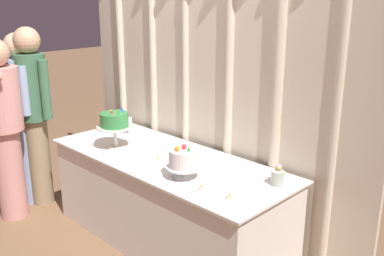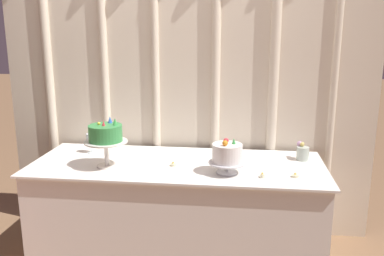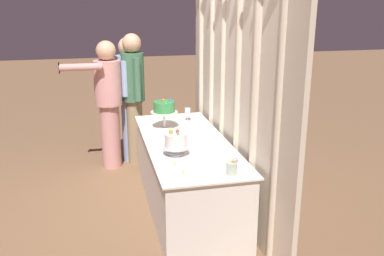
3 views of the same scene
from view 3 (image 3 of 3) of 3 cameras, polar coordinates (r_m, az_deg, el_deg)
name	(u,v)px [view 3 (image 3 of 3)]	position (r m, az deg, el deg)	size (l,w,h in m)	color
ground_plane	(177,208)	(4.46, -2.06, -10.71)	(24.00, 24.00, 0.00)	#846042
draped_curtain	(232,75)	(4.16, 5.42, 7.18)	(2.96, 0.15, 2.62)	beige
cake_table	(186,175)	(4.32, -0.80, -6.30)	(2.08, 0.81, 0.73)	white
cake_display_nearleft	(164,108)	(4.55, -3.78, 2.68)	(0.30, 0.30, 0.35)	silver
cake_display_nearright	(176,141)	(3.79, -2.20, -1.80)	(0.25, 0.25, 0.24)	silver
wine_glass	(188,112)	(4.85, -0.60, 2.22)	(0.07, 0.07, 0.15)	silver
flower_vase	(232,167)	(3.41, 5.41, -5.30)	(0.09, 0.11, 0.13)	#B2C1B2
tealight_far_left	(179,140)	(4.19, -1.80, -1.60)	(0.04, 0.04, 0.03)	beige
tealight_near_left	(175,163)	(3.60, -2.34, -4.77)	(0.04, 0.04, 0.04)	beige
tealight_near_right	(183,173)	(3.42, -1.17, -6.05)	(0.05, 0.05, 0.03)	beige
guest_man_dark_suit	(129,94)	(5.52, -8.45, 4.54)	(0.46, 0.39, 1.62)	#93ADD6
guest_man_pink_jacket	(134,92)	(5.41, -7.87, 4.85)	(0.44, 0.33, 1.67)	#9E8966
guest_girl_blue_dress	(108,99)	(5.34, -11.23, 3.83)	(0.48, 0.75, 1.60)	#D6938E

